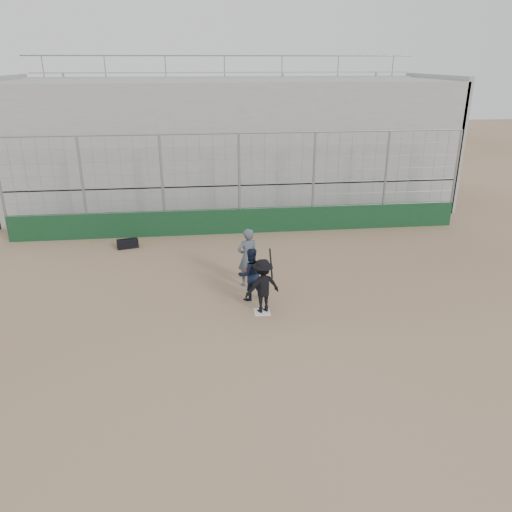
{
  "coord_description": "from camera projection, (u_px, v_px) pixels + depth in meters",
  "views": [
    {
      "loc": [
        -1.64,
        -12.33,
        6.6
      ],
      "look_at": [
        0.0,
        1.4,
        1.15
      ],
      "focal_mm": 35.0,
      "sensor_mm": 36.0,
      "label": 1
    }
  ],
  "objects": [
    {
      "name": "backstop",
      "position": [
        240.0,
        210.0,
        20.11
      ],
      "size": [
        18.1,
        0.25,
        4.04
      ],
      "color": "#10331A",
      "rests_on": "ground"
    },
    {
      "name": "home_plate",
      "position": [
        262.0,
        312.0,
        13.99
      ],
      "size": [
        0.44,
        0.44,
        0.02
      ],
      "primitive_type": "cube",
      "color": "white",
      "rests_on": "ground"
    },
    {
      "name": "catcher_crouched",
      "position": [
        251.0,
        282.0,
        14.57
      ],
      "size": [
        0.93,
        0.82,
        1.09
      ],
      "color": "black",
      "rests_on": "ground"
    },
    {
      "name": "umpire",
      "position": [
        248.0,
        260.0,
        15.41
      ],
      "size": [
        0.79,
        0.64,
        1.67
      ],
      "primitive_type": "imported",
      "rotation": [
        0.0,
        0.0,
        3.48
      ],
      "color": "#454D58",
      "rests_on": "ground"
    },
    {
      "name": "equipment_bag",
      "position": [
        128.0,
        244.0,
        18.74
      ],
      "size": [
        0.83,
        0.51,
        0.37
      ],
      "color": "black",
      "rests_on": "ground"
    },
    {
      "name": "bleachers",
      "position": [
        230.0,
        142.0,
        23.96
      ],
      "size": [
        20.25,
        6.7,
        6.98
      ],
      "color": "gray",
      "rests_on": "ground"
    },
    {
      "name": "batter_at_plate",
      "position": [
        263.0,
        286.0,
        13.76
      ],
      "size": [
        1.15,
        0.88,
        1.74
      ],
      "color": "black",
      "rests_on": "ground"
    },
    {
      "name": "ground",
      "position": [
        262.0,
        312.0,
        14.0
      ],
      "size": [
        90.0,
        90.0,
        0.0
      ],
      "primitive_type": "plane",
      "color": "brown",
      "rests_on": "ground"
    }
  ]
}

